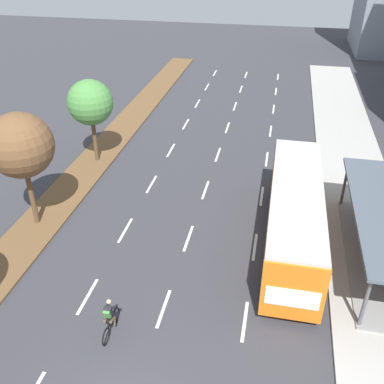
{
  "coord_description": "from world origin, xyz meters",
  "views": [
    {
      "loc": [
        3.93,
        -7.15,
        14.06
      ],
      "look_at": [
        -0.37,
        13.46,
        1.2
      ],
      "focal_mm": 40.76,
      "sensor_mm": 36.0,
      "label": 1
    }
  ],
  "objects": [
    {
      "name": "median_strip",
      "position": [
        -8.3,
        20.0,
        0.06
      ],
      "size": [
        2.6,
        52.0,
        0.12
      ],
      "primitive_type": "cube",
      "color": "brown",
      "rests_on": "ground"
    },
    {
      "name": "bus",
      "position": [
        5.25,
        11.36,
        2.07
      ],
      "size": [
        2.54,
        11.29,
        3.37
      ],
      "color": "orange",
      "rests_on": "ground"
    },
    {
      "name": "lane_divider_center",
      "position": [
        0.0,
        18.32,
        0.0
      ],
      "size": [
        0.14,
        47.64,
        0.01
      ],
      "color": "white",
      "rests_on": "ground"
    },
    {
      "name": "median_tree_second",
      "position": [
        -8.46,
        10.38,
        4.73
      ],
      "size": [
        3.34,
        3.34,
        6.3
      ],
      "color": "brown",
      "rests_on": "median_strip"
    },
    {
      "name": "lane_divider_right",
      "position": [
        3.5,
        18.32,
        0.0
      ],
      "size": [
        0.14,
        47.64,
        0.01
      ],
      "color": "white",
      "rests_on": "ground"
    },
    {
      "name": "sidewalk_right",
      "position": [
        9.25,
        20.0,
        0.07
      ],
      "size": [
        4.5,
        52.0,
        0.15
      ],
      "primitive_type": "cube",
      "color": "#ADAAA3",
      "rests_on": "ground"
    },
    {
      "name": "median_tree_third",
      "position": [
        -8.11,
        18.13,
        4.25
      ],
      "size": [
        2.98,
        2.98,
        5.65
      ],
      "color": "brown",
      "rests_on": "median_strip"
    },
    {
      "name": "lane_divider_left",
      "position": [
        -3.5,
        18.32,
        0.0
      ],
      "size": [
        0.14,
        47.64,
        0.01
      ],
      "color": "white",
      "rests_on": "ground"
    },
    {
      "name": "cyclist",
      "position": [
        -1.73,
        4.03,
        0.79
      ],
      "size": [
        0.46,
        1.82,
        1.71
      ],
      "color": "black",
      "rests_on": "ground"
    }
  ]
}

